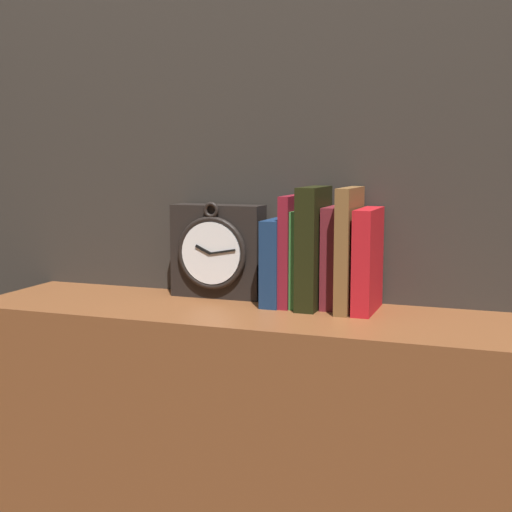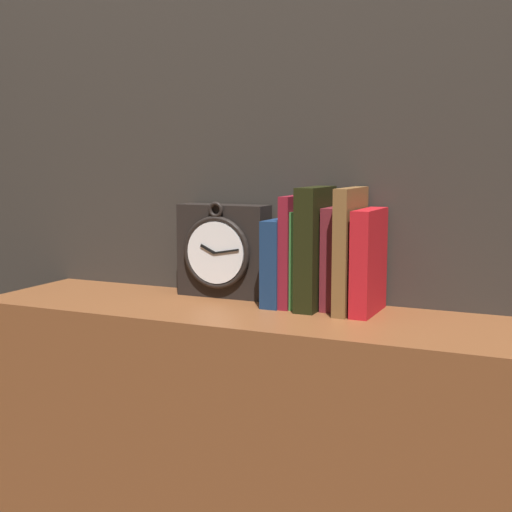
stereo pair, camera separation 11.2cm
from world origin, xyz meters
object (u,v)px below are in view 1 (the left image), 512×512
Objects in this scene: book_slot4_maroon at (335,257)px; book_slot5_brown at (349,249)px; book_slot2_green at (301,258)px; clock at (217,251)px; book_slot3_black at (313,247)px; book_slot6_red at (368,260)px; book_slot0_navy at (278,262)px; book_slot1_maroon at (292,250)px.

book_slot5_brown reaches higher than book_slot4_maroon.
clock is at bearing 173.25° from book_slot2_green.
book_slot3_black is at bearing 177.59° from book_slot5_brown.
book_slot6_red is (0.34, -0.04, 0.00)m from clock.
book_slot0_navy is 0.04m from book_slot1_maroon.
book_slot0_navy is 0.16m from book_slot5_brown.
book_slot0_navy is at bearing 175.71° from book_slot3_black.
book_slot4_maroon is (0.09, 0.01, -0.01)m from book_slot1_maroon.
clock is 0.31m from book_slot5_brown.
book_slot1_maroon is 1.11× the size of book_slot6_red.
book_slot3_black is at bearing -9.51° from book_slot1_maroon.
book_slot1_maroon is 0.05m from book_slot3_black.
book_slot1_maroon reaches higher than book_slot6_red.
book_slot0_navy is at bearing -175.33° from book_slot4_maroon.
book_slot0_navy is 0.87× the size of book_slot4_maroon.
book_slot0_navy is at bearing 176.62° from book_slot5_brown.
book_slot3_black is (0.05, -0.01, 0.01)m from book_slot1_maroon.
book_slot6_red is (0.19, -0.01, 0.01)m from book_slot0_navy.
book_slot3_black is at bearing -4.29° from book_slot0_navy.
book_slot2_green is at bearing 7.15° from book_slot1_maroon.
book_slot3_black is at bearing 178.87° from book_slot6_red.
book_slot2_green is (0.02, 0.00, -0.02)m from book_slot1_maroon.
book_slot0_navy is 0.19m from book_slot6_red.
book_slot2_green is (0.05, 0.00, 0.01)m from book_slot0_navy.
book_slot6_red is at bearing -2.43° from book_slot0_navy.
book_slot2_green is 0.04m from book_slot3_black.
book_slot6_red is (0.07, -0.02, -0.00)m from book_slot4_maroon.
book_slot3_black is 1.19× the size of book_slot4_maroon.
book_slot1_maroon is at bearing -8.26° from clock.
book_slot5_brown is at bearing -29.72° from book_slot4_maroon.
book_slot0_navy is at bearing -10.74° from clock.
book_slot4_maroon is (0.07, 0.01, 0.00)m from book_slot2_green.
clock reaches higher than book_slot6_red.
book_slot1_maroon is 0.09m from book_slot4_maroon.
book_slot0_navy is 0.72× the size of book_slot3_black.
clock reaches higher than book_slot4_maroon.
book_slot5_brown is at bearing -2.41° from book_slot3_black.
book_slot2_green is at bearing 160.02° from book_slot3_black.
book_slot6_red is at bearing 1.41° from book_slot5_brown.
book_slot3_black is (0.03, -0.01, 0.02)m from book_slot2_green.
book_slot2_green is 0.07m from book_slot4_maroon.
book_slot3_black is 0.08m from book_slot5_brown.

